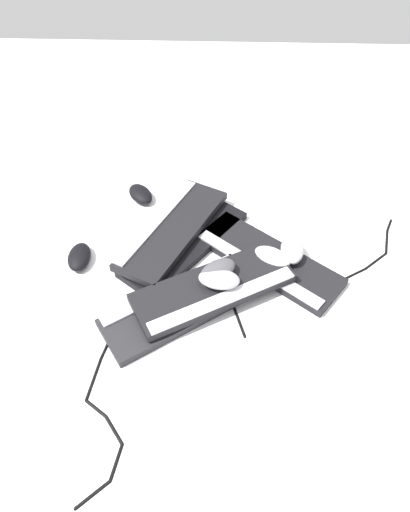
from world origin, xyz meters
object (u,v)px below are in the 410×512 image
mouse_3 (272,257)px  mouse_5 (218,271)px  mouse_1 (219,279)px  keyboard_4 (172,229)px  mouse_2 (141,194)px  mouse_0 (79,257)px  keyboard_1 (184,243)px  mouse_4 (292,250)px  keyboard_0 (268,260)px  keyboard_2 (182,305)px  keyboard_3 (214,288)px

mouse_3 → mouse_5: mouse_5 is taller
mouse_1 → mouse_3: 0.19m
keyboard_4 → mouse_2: (-0.12, 0.19, -0.02)m
mouse_0 → mouse_5: mouse_5 is taller
mouse_1 → mouse_2: mouse_1 is taller
mouse_1 → keyboard_1: bearing=126.0°
mouse_1 → mouse_4: size_ratio=1.00×
keyboard_0 → mouse_5: 0.19m
keyboard_4 → mouse_1: mouse_1 is taller
mouse_1 → mouse_2: bearing=130.1°
mouse_5 → keyboard_1: bearing=-98.8°
mouse_4 → mouse_5: (-0.21, -0.11, 0.03)m
mouse_2 → keyboard_0: bearing=-159.9°
mouse_4 → mouse_0: bearing=96.6°
mouse_3 → mouse_5: size_ratio=1.00×
mouse_0 → mouse_3: size_ratio=1.00×
keyboard_0 → keyboard_2: (-0.24, -0.17, 0.00)m
keyboard_0 → keyboard_3: keyboard_3 is taller
mouse_2 → keyboard_1: bearing=-179.3°
keyboard_2 → mouse_4: (0.31, 0.18, 0.04)m
keyboard_1 → mouse_5: bearing=-58.0°
mouse_3 → mouse_5: bearing=60.0°
mouse_0 → mouse_4: bearing=-91.9°
keyboard_2 → mouse_0: (-0.31, 0.16, 0.01)m
keyboard_4 → keyboard_1: bearing=-38.2°
mouse_3 → keyboard_4: bearing=10.9°
mouse_2 → mouse_5: bearing=178.8°
mouse_3 → mouse_5: (-0.15, -0.08, 0.03)m
keyboard_1 → keyboard_2: 0.23m
keyboard_4 → mouse_5: bearing=-54.2°
keyboard_1 → mouse_4: mouse_4 is taller
keyboard_4 → mouse_4: bearing=-12.9°
keyboard_2 → keyboard_3: size_ratio=0.98×
mouse_1 → mouse_3: mouse_1 is taller
keyboard_2 → mouse_1: mouse_1 is taller
mouse_5 → mouse_2: bearing=-96.2°
mouse_3 → mouse_4: 0.07m
keyboard_1 → mouse_2: mouse_2 is taller
mouse_4 → mouse_5: 0.24m
keyboard_0 → keyboard_1: size_ratio=0.99×
keyboard_2 → keyboard_1: bearing=92.3°
mouse_4 → keyboard_2: bearing=124.9°
keyboard_1 → mouse_3: (0.26, -0.08, 0.04)m
keyboard_3 → keyboard_4: same height
keyboard_2 → mouse_2: bearing=110.7°
keyboard_1 → mouse_0: size_ratio=4.02×
keyboard_1 → mouse_3: bearing=-17.9°
mouse_1 → mouse_2: (-0.27, 0.41, -0.06)m
keyboard_2 → mouse_2: size_ratio=4.07×
keyboard_0 → mouse_1: size_ratio=3.98×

